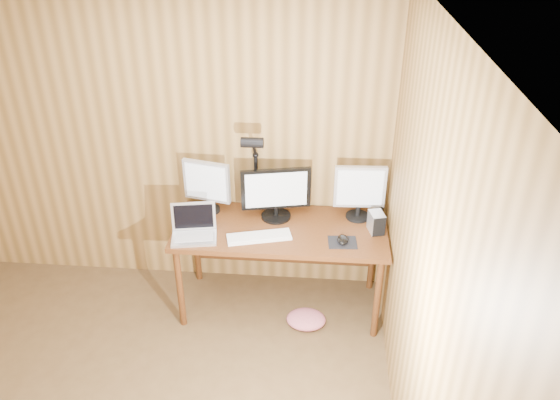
# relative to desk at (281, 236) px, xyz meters

# --- Properties ---
(room_shell) EXTENTS (4.00, 4.00, 4.00)m
(room_shell) POSITION_rel_desk_xyz_m (-0.93, -1.70, 0.62)
(room_shell) COLOR brown
(room_shell) RESTS_ON ground
(desk) EXTENTS (1.60, 0.70, 0.75)m
(desk) POSITION_rel_desk_xyz_m (0.00, 0.00, 0.00)
(desk) COLOR #4E2810
(desk) RESTS_ON floor
(monitor_center) EXTENTS (0.53, 0.23, 0.42)m
(monitor_center) POSITION_rel_desk_xyz_m (-0.05, 0.08, 0.34)
(monitor_center) COLOR black
(monitor_center) RESTS_ON desk
(monitor_left) EXTENTS (0.38, 0.18, 0.43)m
(monitor_left) POSITION_rel_desk_xyz_m (-0.59, 0.13, 0.35)
(monitor_left) COLOR black
(monitor_left) RESTS_ON desk
(monitor_right) EXTENTS (0.39, 0.18, 0.44)m
(monitor_right) POSITION_rel_desk_xyz_m (0.59, 0.13, 0.36)
(monitor_right) COLOR black
(monitor_right) RESTS_ON desk
(laptop) EXTENTS (0.36, 0.30, 0.23)m
(laptop) POSITION_rel_desk_xyz_m (-0.63, -0.23, 0.18)
(laptop) COLOR silver
(laptop) RESTS_ON desk
(keyboard) EXTENTS (0.49, 0.26, 0.02)m
(keyboard) POSITION_rel_desk_xyz_m (-0.15, -0.22, 0.13)
(keyboard) COLOR white
(keyboard) RESTS_ON desk
(mousepad) EXTENTS (0.22, 0.18, 0.00)m
(mousepad) POSITION_rel_desk_xyz_m (0.46, -0.23, 0.12)
(mousepad) COLOR black
(mousepad) RESTS_ON desk
(mouse) EXTENTS (0.09, 0.13, 0.04)m
(mouse) POSITION_rel_desk_xyz_m (0.46, -0.23, 0.15)
(mouse) COLOR black
(mouse) RESTS_ON mousepad
(hard_drive) EXTENTS (0.13, 0.16, 0.16)m
(hard_drive) POSITION_rel_desk_xyz_m (0.71, -0.06, 0.20)
(hard_drive) COLOR silver
(hard_drive) RESTS_ON desk
(phone) EXTENTS (0.05, 0.09, 0.01)m
(phone) POSITION_rel_desk_xyz_m (-0.13, -0.20, 0.13)
(phone) COLOR silver
(phone) RESTS_ON desk
(speaker) EXTENTS (0.05, 0.05, 0.11)m
(speaker) POSITION_rel_desk_xyz_m (0.76, 0.14, 0.18)
(speaker) COLOR black
(speaker) RESTS_ON desk
(desk_lamp) EXTENTS (0.16, 0.24, 0.72)m
(desk_lamp) POSITION_rel_desk_xyz_m (-0.22, 0.13, 0.57)
(desk_lamp) COLOR black
(desk_lamp) RESTS_ON desk
(fabric_pile) EXTENTS (0.38, 0.34, 0.10)m
(fabric_pile) POSITION_rel_desk_xyz_m (0.22, -0.29, -0.58)
(fabric_pile) COLOR #C9616F
(fabric_pile) RESTS_ON floor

